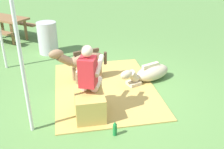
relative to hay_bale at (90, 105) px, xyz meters
name	(u,v)px	position (x,y,z in m)	size (l,w,h in m)	color
ground_plane	(113,94)	(0.70, -0.56, -0.24)	(24.00, 24.00, 0.00)	#568442
hay_patch	(105,88)	(0.97, -0.44, -0.23)	(2.87, 2.14, 0.02)	tan
hay_bale	(90,105)	(0.00, 0.00, 0.00)	(0.70, 0.52, 0.48)	tan
person_seated	(90,75)	(0.16, -0.04, 0.51)	(0.72, 0.56, 1.36)	beige
pony_standing	(83,60)	(1.43, -0.02, 0.28)	(0.59, 1.31, 0.87)	#8C6B4C
pony_lying	(149,73)	(1.15, -1.50, -0.05)	(0.76, 1.34, 0.42)	beige
soda_bottle	(115,129)	(-0.62, -0.34, -0.11)	(0.07, 0.07, 0.27)	#197233
water_barrel	(48,38)	(3.39, 0.82, 0.21)	(0.55, 0.55, 0.91)	#B2B2B7
tent_pole_left	(22,63)	(-0.22, 1.01, 1.00)	(0.06, 0.06, 2.47)	silver
picnic_bench	(6,22)	(4.88, 2.17, 0.34)	(1.96, 1.98, 0.75)	brown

